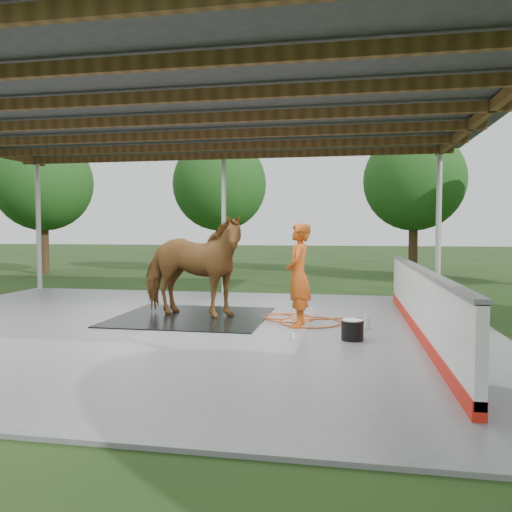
% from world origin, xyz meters
% --- Properties ---
extents(ground, '(100.00, 100.00, 0.00)m').
position_xyz_m(ground, '(0.00, 0.00, 0.00)').
color(ground, '#1E3814').
extents(concrete_slab, '(12.00, 10.00, 0.05)m').
position_xyz_m(concrete_slab, '(0.00, 0.00, 0.03)').
color(concrete_slab, slate).
rests_on(concrete_slab, ground).
extents(pavilion_structure, '(12.60, 10.60, 4.05)m').
position_xyz_m(pavilion_structure, '(0.00, -0.00, 3.97)').
color(pavilion_structure, beige).
rests_on(pavilion_structure, ground).
extents(dasher_board, '(0.16, 8.00, 1.15)m').
position_xyz_m(dasher_board, '(4.60, 0.00, 0.59)').
color(dasher_board, red).
rests_on(dasher_board, concrete_slab).
extents(tree_belt, '(28.00, 28.00, 5.80)m').
position_xyz_m(tree_belt, '(0.30, 0.90, 3.79)').
color(tree_belt, '#382314').
rests_on(tree_belt, ground).
extents(rubber_mat, '(3.02, 2.83, 0.02)m').
position_xyz_m(rubber_mat, '(0.27, 0.88, 0.06)').
color(rubber_mat, black).
rests_on(rubber_mat, concrete_slab).
extents(horse, '(2.56, 1.49, 2.04)m').
position_xyz_m(horse, '(0.27, 0.88, 1.09)').
color(horse, brown).
rests_on(horse, rubber_mat).
extents(handler, '(0.47, 0.71, 1.91)m').
position_xyz_m(handler, '(2.50, 0.29, 1.00)').
color(handler, '#B04612').
rests_on(handler, concrete_slab).
extents(wash_bucket, '(0.36, 0.36, 0.33)m').
position_xyz_m(wash_bucket, '(3.47, -0.67, 0.22)').
color(wash_bucket, black).
rests_on(wash_bucket, concrete_slab).
extents(soap_bottle_a, '(0.13, 0.13, 0.29)m').
position_xyz_m(soap_bottle_a, '(3.74, 0.30, 0.19)').
color(soap_bottle_a, silver).
rests_on(soap_bottle_a, concrete_slab).
extents(soap_bottle_b, '(0.11, 0.11, 0.18)m').
position_xyz_m(soap_bottle_b, '(2.51, -0.84, 0.14)').
color(soap_bottle_b, '#338CD8').
rests_on(soap_bottle_b, concrete_slab).
extents(hose_coil, '(2.01, 1.48, 0.02)m').
position_xyz_m(hose_coil, '(2.43, 0.94, 0.06)').
color(hose_coil, '#C4490E').
rests_on(hose_coil, concrete_slab).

